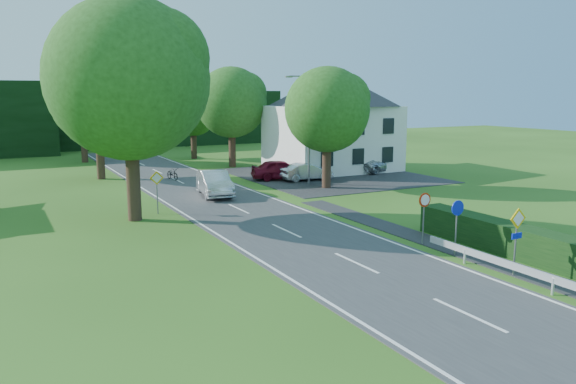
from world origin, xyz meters
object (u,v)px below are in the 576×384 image
motorcycle (173,174)px  parked_car_red (281,170)px  moving_car (215,183)px  parked_car_silver_a (306,172)px  parked_car_silver_b (377,164)px  streetlight (308,124)px  parasol (299,163)px

motorcycle → parked_car_red: size_ratio=0.39×
moving_car → motorcycle: 8.10m
parked_car_silver_a → parked_car_silver_b: (7.88, 1.47, 0.01)m
streetlight → parasol: (1.72, 4.29, -3.40)m
parasol → parked_car_silver_b: bearing=-10.1°
parked_car_red → parked_car_silver_b: size_ratio=0.93×
moving_car → parked_car_red: 8.20m
moving_car → parked_car_silver_b: bearing=24.6°
moving_car → parasol: 11.00m
streetlight → moving_car: 8.65m
moving_car → motorcycle: (-0.47, 8.08, -0.35)m
motorcycle → parked_car_silver_b: size_ratio=0.36×
motorcycle → parasol: 10.29m
parked_car_red → parked_car_silver_a: bearing=-116.7°
parasol → streetlight: bearing=-111.9°
streetlight → parked_car_silver_b: bearing=19.3°
moving_car → parasol: parasol is taller
moving_car → motorcycle: size_ratio=2.81×
motorcycle → parked_car_silver_b: (16.95, -3.76, 0.22)m
parked_car_silver_a → motorcycle: bearing=62.0°
parked_car_red → parked_car_silver_a: 2.06m
parked_car_red → parked_car_silver_a: (1.55, -1.35, -0.11)m
streetlight → parked_car_red: 4.73m
moving_car → parked_car_silver_b: size_ratio=1.01×
motorcycle → parked_car_silver_a: bearing=-38.9°
parked_car_silver_a → parasol: (0.89, 2.72, 0.35)m
streetlight → parked_car_silver_a: streetlight is taller
moving_car → parked_car_silver_a: bearing=28.3°
parked_car_silver_b → moving_car: bearing=87.7°
motorcycle → parked_car_silver_a: size_ratio=0.44×
streetlight → parked_car_silver_a: (0.83, 1.58, -3.75)m
parasol → parked_car_silver_a: bearing=-108.2°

